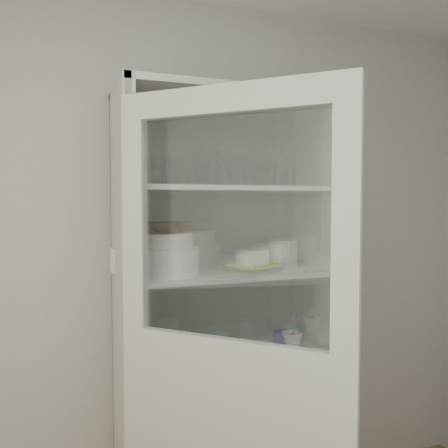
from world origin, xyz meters
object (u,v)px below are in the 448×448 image
object	(u,v)px
goblet_0	(159,170)
white_ramekin	(253,256)
mug_blue	(284,340)
cream_dish	(200,434)
cream_bowl	(170,240)
white_canister	(137,347)
pantry_cabinet	(220,333)
mug_white	(292,342)
terracotta_bowl	(170,227)
measuring_cups	(165,362)
plate_stack_front	(170,261)
goblet_2	(220,168)
teal_jar	(218,343)
cupboard_door	(230,401)
goblet_3	(264,172)
mug_teal	(290,335)
glass_platter	(253,268)
yellow_trivet	(253,265)
goblet_1	(176,170)
plate_stack_back	(133,259)
grey_bowl_stack	(283,253)
tin_box	(252,424)

from	to	relation	value
goblet_0	white_ramekin	size ratio (longest dim) A/B	0.95
mug_blue	cream_dish	bearing A→B (deg)	159.78
cream_bowl	white_canister	bearing A→B (deg)	141.36
pantry_cabinet	mug_white	distance (m)	0.36
terracotta_bowl	measuring_cups	bearing A→B (deg)	-139.62
plate_stack_front	white_canister	bearing A→B (deg)	141.36
goblet_2	plate_stack_front	size ratio (longest dim) A/B	0.73
goblet_0	cream_bowl	size ratio (longest dim) A/B	0.75
terracotta_bowl	teal_jar	distance (m)	0.62
terracotta_bowl	white_ramekin	bearing A→B (deg)	3.10
cupboard_door	white_ramekin	size ratio (longest dim) A/B	12.32
goblet_3	mug_white	xyz separation A→B (m)	(0.05, -0.22, -0.83)
mug_teal	cream_dish	size ratio (longest dim) A/B	0.36
goblet_3	mug_blue	size ratio (longest dim) A/B	1.42
goblet_2	goblet_3	distance (m)	0.27
goblet_2	teal_jar	world-z (taller)	goblet_2
glass_platter	cream_dish	distance (m)	0.81
goblet_0	cream_bowl	world-z (taller)	goblet_0
goblet_2	glass_platter	bearing A→B (deg)	-39.18
plate_stack_front	yellow_trivet	bearing A→B (deg)	3.10
goblet_2	white_ramekin	world-z (taller)	goblet_2
glass_platter	white_ramekin	world-z (taller)	white_ramekin
goblet_1	plate_stack_front	size ratio (longest dim) A/B	0.61
cupboard_door	white_ramekin	xyz separation A→B (m)	(0.32, 0.51, 0.45)
goblet_2	cream_bowl	bearing A→B (deg)	-155.93
glass_platter	plate_stack_back	bearing A→B (deg)	162.33
pantry_cabinet	yellow_trivet	size ratio (longest dim) A/B	11.24
pantry_cabinet	grey_bowl_stack	distance (m)	0.50
white_ramekin	mug_teal	world-z (taller)	white_ramekin
mug_blue	mug_white	distance (m)	0.05
plate_stack_front	terracotta_bowl	distance (m)	0.15
cupboard_door	plate_stack_front	world-z (taller)	cupboard_door
glass_platter	tin_box	world-z (taller)	glass_platter
cupboard_door	grey_bowl_stack	bearing A→B (deg)	92.79
goblet_1	mug_white	distance (m)	1.00
plate_stack_back	cream_dish	bearing A→B (deg)	-32.21
cream_bowl	glass_platter	distance (m)	0.44
pantry_cabinet	teal_jar	xyz separation A→B (m)	(-0.03, -0.05, -0.03)
yellow_trivet	cream_bowl	bearing A→B (deg)	-176.90
yellow_trivet	mug_white	distance (m)	0.42
goblet_1	cream_dish	distance (m)	1.25
goblet_1	tin_box	distance (m)	1.30
plate_stack_front	yellow_trivet	distance (m)	0.41
grey_bowl_stack	mug_teal	distance (m)	0.43
glass_platter	white_canister	xyz separation A→B (m)	(-0.55, 0.08, -0.35)
goblet_3	goblet_0	bearing A→B (deg)	-178.44
terracotta_bowl	yellow_trivet	bearing A→B (deg)	3.10
glass_platter	cream_dish	xyz separation A→B (m)	(-0.27, -0.00, -0.77)
goblet_2	mug_blue	distance (m)	0.91
mug_teal	cream_dish	bearing A→B (deg)	162.02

